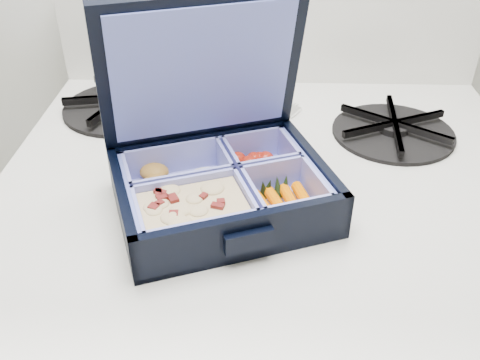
# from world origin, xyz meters

# --- Properties ---
(bento_box) EXTENTS (0.26, 0.24, 0.05)m
(bento_box) POSITION_xyz_m (0.42, 1.58, 1.00)
(bento_box) COLOR black
(bento_box) RESTS_ON stove
(burner_grate) EXTENTS (0.22, 0.22, 0.02)m
(burner_grate) POSITION_xyz_m (0.64, 1.75, 0.99)
(burner_grate) COLOR black
(burner_grate) RESTS_ON stove
(burner_grate_rear) EXTENTS (0.20, 0.20, 0.02)m
(burner_grate_rear) POSITION_xyz_m (0.26, 1.81, 0.98)
(burner_grate_rear) COLOR black
(burner_grate_rear) RESTS_ON stove
(fork) EXTENTS (0.12, 0.17, 0.01)m
(fork) POSITION_xyz_m (0.46, 1.73, 0.98)
(fork) COLOR silver
(fork) RESTS_ON stove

